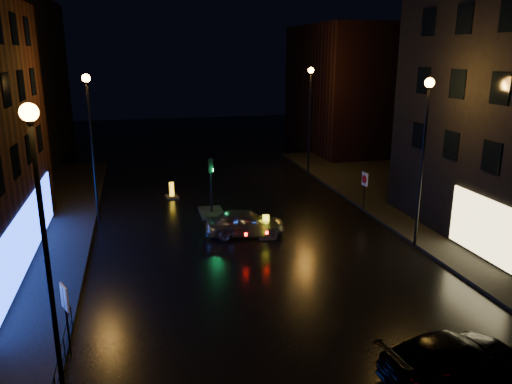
% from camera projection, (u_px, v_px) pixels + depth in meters
% --- Properties ---
extents(ground, '(120.00, 120.00, 0.00)m').
position_uv_depth(ground, '(306.00, 332.00, 17.58)').
color(ground, black).
rests_on(ground, ground).
extents(pavement_right, '(12.00, 44.00, 0.15)m').
position_uv_depth(pavement_right, '(494.00, 225.00, 28.21)').
color(pavement_right, black).
rests_on(pavement_right, ground).
extents(building_far_left, '(8.00, 16.00, 14.00)m').
position_uv_depth(building_far_left, '(11.00, 81.00, 44.79)').
color(building_far_left, black).
rests_on(building_far_left, ground).
extents(building_far_right, '(8.00, 14.00, 12.00)m').
position_uv_depth(building_far_right, '(345.00, 88.00, 49.28)').
color(building_far_right, black).
rests_on(building_far_right, ground).
extents(street_lamp_lnear, '(0.44, 0.44, 8.37)m').
position_uv_depth(street_lamp_lnear, '(42.00, 217.00, 12.43)').
color(street_lamp_lnear, black).
rests_on(street_lamp_lnear, ground).
extents(street_lamp_lfar, '(0.44, 0.44, 8.37)m').
position_uv_depth(street_lamp_lfar, '(90.00, 126.00, 27.40)').
color(street_lamp_lfar, black).
rests_on(street_lamp_lfar, ground).
extents(street_lamp_rnear, '(0.44, 0.44, 8.37)m').
position_uv_depth(street_lamp_rnear, '(424.00, 139.00, 23.45)').
color(street_lamp_rnear, black).
rests_on(street_lamp_rnear, ground).
extents(street_lamp_rfar, '(0.44, 0.44, 8.37)m').
position_uv_depth(street_lamp_rfar, '(310.00, 105.00, 38.41)').
color(street_lamp_rfar, black).
rests_on(street_lamp_rfar, ground).
extents(traffic_signal, '(1.40, 2.40, 3.45)m').
position_uv_depth(traffic_signal, '(212.00, 206.00, 30.27)').
color(traffic_signal, black).
rests_on(traffic_signal, ground).
extents(guard_railing, '(0.05, 6.04, 1.00)m').
position_uv_depth(guard_railing, '(59.00, 362.00, 14.63)').
color(guard_railing, black).
rests_on(guard_railing, ground).
extents(silver_hatchback, '(4.39, 2.24, 1.43)m').
position_uv_depth(silver_hatchback, '(245.00, 223.00, 26.60)').
color(silver_hatchback, '#95989C').
rests_on(silver_hatchback, ground).
extents(dark_sedan, '(4.76, 2.43, 1.32)m').
position_uv_depth(dark_sedan, '(451.00, 357.00, 15.02)').
color(dark_sedan, black).
rests_on(dark_sedan, ground).
extents(bollard_near, '(0.96, 1.38, 1.17)m').
position_uv_depth(bollard_near, '(266.00, 231.00, 26.65)').
color(bollard_near, black).
rests_on(bollard_near, ground).
extents(bollard_far, '(0.92, 1.28, 1.05)m').
position_uv_depth(bollard_far, '(172.00, 194.00, 33.70)').
color(bollard_far, black).
rests_on(bollard_far, ground).
extents(road_sign_left, '(0.30, 0.57, 2.50)m').
position_uv_depth(road_sign_left, '(65.00, 304.00, 15.70)').
color(road_sign_left, black).
rests_on(road_sign_left, ground).
extents(road_sign_right, '(0.14, 0.60, 2.49)m').
position_uv_depth(road_sign_right, '(365.00, 183.00, 30.18)').
color(road_sign_right, black).
rests_on(road_sign_right, ground).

